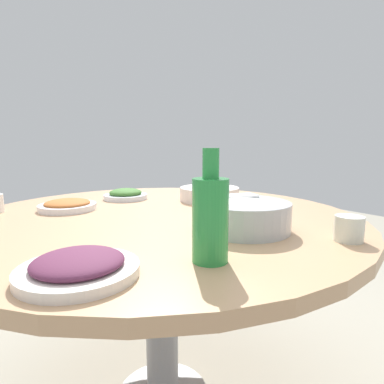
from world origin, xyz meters
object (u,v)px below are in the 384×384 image
dish_greens (126,195)px  round_dining_table (161,240)px  tea_cup_near (349,229)px  dish_tofu_braise (68,205)px  soup_bowl (209,194)px  dish_eggplant (78,266)px  rice_bowl (244,215)px  green_bottle (210,217)px

dish_greens → round_dining_table: bearing=-94.8°
round_dining_table → tea_cup_near: (0.23, -0.55, 0.13)m
dish_tofu_braise → dish_greens: bearing=19.0°
round_dining_table → tea_cup_near: bearing=-67.2°
soup_bowl → dish_eggplant: 0.86m
rice_bowl → tea_cup_near: size_ratio=3.67×
soup_bowl → tea_cup_near: bearing=-97.0°
dish_greens → soup_bowl: bearing=-40.8°
round_dining_table → dish_tofu_braise: size_ratio=6.52×
round_dining_table → rice_bowl: 0.36m
dish_tofu_braise → green_bottle: green_bottle is taller
dish_eggplant → green_bottle: 0.27m
dish_eggplant → dish_tofu_braise: size_ratio=1.08×
round_dining_table → dish_tofu_braise: dish_tofu_braise is taller
dish_greens → tea_cup_near: 0.93m
dish_greens → dish_tofu_braise: bearing=-161.0°
dish_greens → tea_cup_near: (0.20, -0.91, 0.01)m
soup_bowl → dish_tofu_braise: size_ratio=1.27×
round_dining_table → rice_bowl: bearing=-74.4°
soup_bowl → dish_greens: soup_bowl is taller
dish_greens → dish_eggplant: (-0.42, -0.73, -0.00)m
rice_bowl → green_bottle: (-0.23, -0.14, 0.05)m
rice_bowl → soup_bowl: bearing=62.9°
dish_tofu_braise → green_bottle: size_ratio=0.88×
dish_eggplant → green_bottle: size_ratio=0.95×
round_dining_table → green_bottle: (-0.14, -0.46, 0.19)m
dish_eggplant → rice_bowl: bearing=6.5°
dish_eggplant → soup_bowl: bearing=35.0°
soup_bowl → dish_eggplant: (-0.70, -0.49, -0.01)m
tea_cup_near → soup_bowl: bearing=83.0°
soup_bowl → tea_cup_near: size_ratio=3.69×
soup_bowl → dish_tofu_braise: bearing=165.0°
tea_cup_near → dish_greens: bearing=102.5°
round_dining_table → dish_greens: (0.03, 0.36, 0.11)m
green_bottle → dish_tofu_braise: bearing=98.0°
soup_bowl → dish_tofu_braise: (-0.56, 0.15, -0.01)m
soup_bowl → green_bottle: size_ratio=1.12×
round_dining_table → dish_eggplant: 0.55m
tea_cup_near → rice_bowl: bearing=121.7°
dish_eggplant → dish_tofu_braise: (0.15, 0.64, -0.00)m
dish_eggplant → tea_cup_near: (0.62, -0.18, 0.01)m
dish_eggplant → green_bottle: bearing=-18.5°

